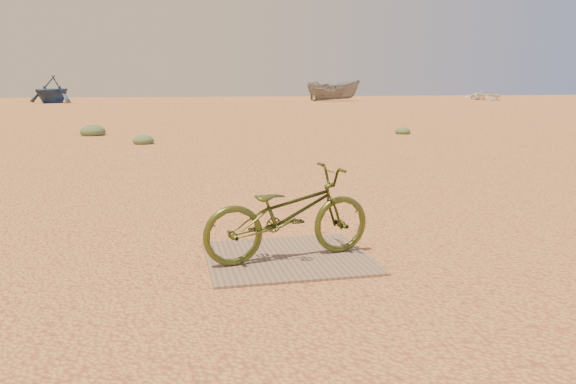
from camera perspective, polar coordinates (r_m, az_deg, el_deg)
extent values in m
plane|color=tan|center=(5.13, -3.22, -6.38)|extent=(120.00, 120.00, 0.00)
cube|color=#7C6855|center=(5.01, 0.00, -6.67)|extent=(1.43, 1.25, 0.02)
imported|color=#3F4B1D|center=(4.85, 0.04, -2.21)|extent=(1.60, 0.79, 0.80)
imported|color=navy|center=(48.03, -22.87, 9.61)|extent=(4.90, 5.16, 2.14)
imported|color=slate|center=(49.36, 4.62, 10.23)|extent=(4.88, 3.34, 1.77)
imported|color=white|center=(55.08, 19.53, 9.25)|extent=(3.02, 4.21, 0.87)
ellipsoid|color=#5A774F|center=(14.89, -14.46, 4.76)|extent=(0.54, 0.54, 0.29)
ellipsoid|color=#5A774F|center=(17.62, 11.58, 5.80)|extent=(0.47, 0.47, 0.26)
ellipsoid|color=#5A774F|center=(17.78, -19.19, 5.46)|extent=(0.74, 0.74, 0.41)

